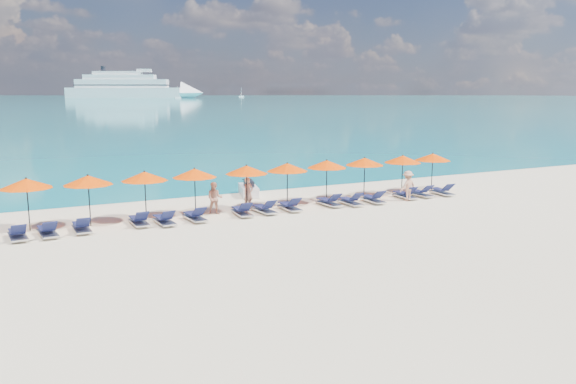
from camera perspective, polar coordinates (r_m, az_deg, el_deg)
name	(u,v)px	position (r m, az deg, el deg)	size (l,w,h in m)	color
ground	(320,231)	(23.64, 3.25, -4.01)	(1400.00, 1400.00, 0.00)	beige
sea	(17,97)	(680.02, -25.79, 8.64)	(1600.00, 1300.00, 0.01)	#1FA9B2
cruise_ship	(137,88)	(578.78, -15.12, 10.15)	(128.78, 73.47, 36.71)	white
sailboat_near	(178,97)	(532.36, -11.15, 9.43)	(6.04, 2.01, 11.07)	white
sailboat_far	(241,96)	(660.44, -4.77, 9.68)	(5.99, 2.00, 10.99)	white
jetski	(249,189)	(31.72, -4.03, 0.26)	(1.45, 2.50, 0.84)	white
beachgoer_a	(248,193)	(27.93, -4.06, -0.14)	(0.58, 0.38, 1.60)	tan
beachgoer_b	(215,198)	(26.92, -7.45, -0.64)	(0.76, 0.44, 1.56)	tan
beachgoer_c	(408,186)	(30.72, 12.07, 0.62)	(1.05, 0.49, 1.62)	tan
umbrella_0	(26,183)	(25.74, -25.05, 0.79)	(2.10, 2.10, 2.28)	black
umbrella_1	(88,180)	(25.68, -19.65, 1.14)	(2.10, 2.10, 2.28)	black
umbrella_2	(145,176)	(26.14, -14.37, 1.56)	(2.10, 2.10, 2.28)	black
umbrella_3	(195,173)	(26.69, -9.48, 1.91)	(2.10, 2.10, 2.28)	black
umbrella_4	(247,170)	(27.52, -4.23, 2.27)	(2.10, 2.10, 2.28)	black
umbrella_5	(287,167)	(28.38, -0.07, 2.53)	(2.10, 2.10, 2.28)	black
umbrella_6	(327,164)	(29.67, 3.96, 2.84)	(2.10, 2.10, 2.28)	black
umbrella_7	(365,162)	(31.00, 7.80, 3.08)	(2.10, 2.10, 2.28)	black
umbrella_8	(403,159)	(32.45, 11.58, 3.28)	(2.10, 2.10, 2.28)	black
umbrella_9	(433,157)	(33.93, 14.49, 3.46)	(2.10, 2.10, 2.28)	black
lounger_0	(18,234)	(24.68, -25.77, -3.85)	(0.76, 1.75, 0.66)	silver
lounger_1	(48,231)	(24.71, -23.24, -3.65)	(0.79, 1.75, 0.66)	silver
lounger_2	(82,227)	(24.94, -20.23, -3.32)	(0.66, 1.71, 0.66)	silver
lounger_3	(139,220)	(25.40, -14.90, -2.80)	(0.67, 1.72, 0.66)	silver
lounger_4	(164,219)	(25.30, -12.45, -2.74)	(0.71, 1.73, 0.66)	silver
lounger_5	(195,216)	(25.75, -9.43, -2.42)	(0.75, 1.74, 0.66)	silver
lounger_6	(242,211)	(26.56, -4.69, -1.93)	(0.74, 1.74, 0.66)	silver
lounger_7	(264,209)	(27.04, -2.42, -1.69)	(0.75, 1.74, 0.66)	silver
lounger_8	(290,206)	(27.60, 0.17, -1.44)	(0.63, 1.70, 0.66)	silver
lounger_9	(329,202)	(28.78, 4.19, -0.98)	(0.72, 1.73, 0.66)	silver
lounger_10	(351,201)	(29.09, 6.37, -0.90)	(0.64, 1.71, 0.66)	silver
lounger_11	(373,199)	(29.85, 8.65, -0.67)	(0.69, 1.73, 0.66)	silver
lounger_12	(405,194)	(31.37, 11.80, -0.25)	(0.69, 1.72, 0.66)	silver
lounger_13	(420,193)	(32.12, 13.28, -0.06)	(0.73, 1.74, 0.66)	silver
lounger_14	(442,191)	(32.95, 15.39, 0.09)	(0.77, 1.75, 0.66)	silver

